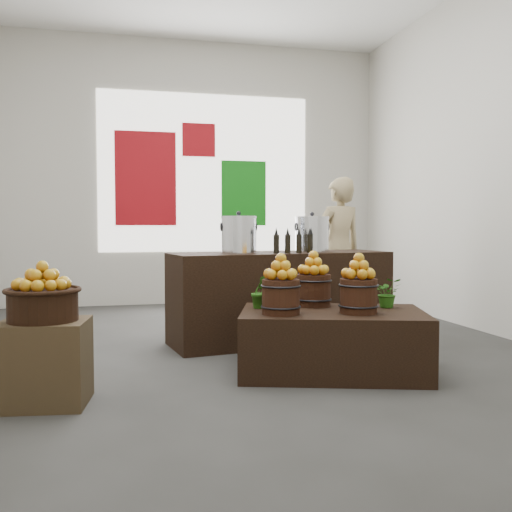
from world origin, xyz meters
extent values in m
plane|color=#373735|center=(0.00, 0.00, 0.00)|extent=(7.00, 7.00, 0.00)
cube|color=beige|center=(0.00, 3.50, 2.00)|extent=(6.00, 0.04, 4.00)
cube|color=white|center=(0.30, 3.48, 2.00)|extent=(3.20, 0.02, 2.40)
cube|color=maroon|center=(-0.60, 3.47, 1.90)|extent=(0.90, 0.04, 1.40)
cube|color=#116F13|center=(0.90, 3.47, 1.70)|extent=(0.70, 0.04, 1.00)
cube|color=maroon|center=(0.20, 3.47, 2.50)|extent=(0.50, 0.04, 0.50)
cube|color=brown|center=(-1.46, -1.29, 0.28)|extent=(0.62, 0.53, 0.56)
cylinder|color=black|center=(-1.46, -1.29, 0.66)|extent=(0.45, 0.45, 0.20)
cube|color=black|center=(0.70, -0.95, 0.25)|extent=(1.66, 1.28, 0.51)
cylinder|color=#35190E|center=(0.24, -1.03, 0.64)|extent=(0.29, 0.29, 0.27)
cylinder|color=#35190E|center=(0.85, -1.12, 0.64)|extent=(0.29, 0.29, 0.27)
cylinder|color=#35190E|center=(0.64, -0.65, 0.64)|extent=(0.29, 0.29, 0.27)
imported|color=#225912|center=(1.22, -0.88, 0.63)|extent=(0.27, 0.26, 0.25)
imported|color=#225912|center=(0.17, -0.68, 0.65)|extent=(0.16, 0.14, 0.28)
cube|color=black|center=(0.63, 0.35, 0.46)|extent=(2.33, 1.07, 0.92)
cylinder|color=silver|center=(0.18, 0.28, 1.09)|extent=(0.35, 0.35, 0.35)
cylinder|color=silver|center=(0.98, 0.41, 1.09)|extent=(0.35, 0.35, 0.35)
imported|color=#9C895F|center=(1.68, 1.44, 0.90)|extent=(0.74, 0.57, 1.79)
camera|label=1|loc=(-0.94, -5.25, 1.19)|focal=40.00mm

